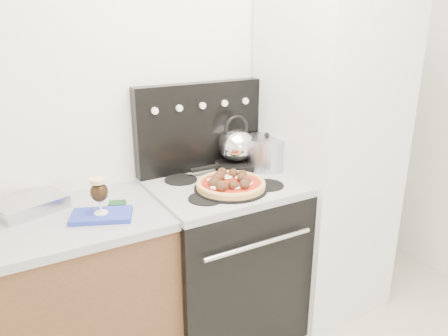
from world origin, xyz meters
TOP-DOWN VIEW (x-y plane):
  - room_shell at (0.00, 0.29)m, footprint 3.52×3.01m
  - base_cabinet at (-1.02, 1.20)m, footprint 1.45×0.60m
  - stove_body at (0.08, 1.18)m, footprint 0.76×0.65m
  - cooktop at (0.08, 1.18)m, footprint 0.76×0.65m
  - backguard at (0.08, 1.45)m, footprint 0.76×0.08m
  - fridge at (0.78, 1.15)m, footprint 0.64×0.68m
  - foil_sheet at (-0.86, 1.36)m, footprint 0.35×0.30m
  - oven_mitt at (-0.59, 1.11)m, footprint 0.31×0.25m
  - beer_glass at (-0.59, 1.11)m, footprint 0.08×0.08m
  - pizza_pan at (0.07, 1.07)m, footprint 0.42×0.42m
  - pizza at (0.07, 1.07)m, footprint 0.37×0.37m
  - skillet at (0.26, 1.34)m, footprint 0.25×0.25m
  - tea_kettle at (0.26, 1.34)m, footprint 0.27×0.27m
  - stock_pot at (0.42, 1.27)m, footprint 0.31×0.31m

SIDE VIEW (x-z plane):
  - base_cabinet at x=-1.02m, z-range 0.00..0.86m
  - stove_body at x=0.08m, z-range 0.00..0.88m
  - cooktop at x=0.08m, z-range 0.88..0.92m
  - oven_mitt at x=-0.59m, z-range 0.90..0.92m
  - pizza_pan at x=0.07m, z-range 0.92..0.93m
  - foil_sheet at x=-0.86m, z-range 0.90..0.96m
  - skillet at x=0.26m, z-range 0.92..0.96m
  - fridge at x=0.78m, z-range 0.00..1.90m
  - pizza at x=0.07m, z-range 0.93..0.98m
  - beer_glass at x=-0.59m, z-range 0.92..1.09m
  - stock_pot at x=0.42m, z-range 0.92..1.10m
  - tea_kettle at x=0.26m, z-range 0.96..1.19m
  - backguard at x=0.08m, z-range 0.92..1.42m
  - room_shell at x=0.00m, z-range -0.01..2.51m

